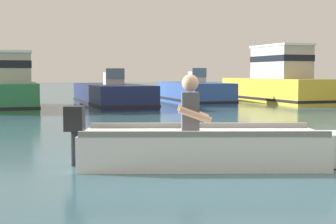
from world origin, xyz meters
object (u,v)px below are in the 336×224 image
moored_boat_navy (111,96)px  moored_boat_yellow (276,81)px  moored_boat_blue (194,93)px  moored_boat_green (9,88)px  rowboat_with_person (207,146)px

moored_boat_navy → moored_boat_yellow: size_ratio=0.92×
moored_boat_blue → moored_boat_green: bearing=-171.6°
moored_boat_green → moored_boat_yellow: moored_boat_yellow is taller
rowboat_with_person → moored_boat_yellow: 14.88m
moored_boat_navy → moored_boat_blue: size_ratio=1.18×
moored_boat_green → moored_boat_navy: moored_boat_green is taller
moored_boat_blue → moored_boat_yellow: 3.46m
rowboat_with_person → moored_boat_blue: bearing=68.5°
moored_boat_navy → moored_boat_yellow: moored_boat_yellow is taller
moored_boat_yellow → moored_boat_blue: bearing=167.9°
rowboat_with_person → moored_boat_navy: moored_boat_navy is taller
moored_boat_green → moored_boat_yellow: bearing=1.9°
moored_boat_green → moored_boat_blue: moored_boat_green is taller
moored_boat_green → moored_boat_blue: (7.21, 1.06, -0.32)m
rowboat_with_person → moored_boat_navy: (1.50, 12.17, 0.13)m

